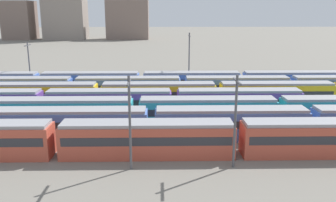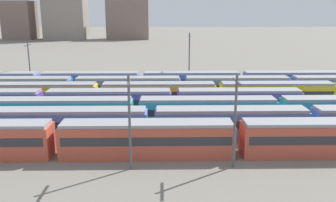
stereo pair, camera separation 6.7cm
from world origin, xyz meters
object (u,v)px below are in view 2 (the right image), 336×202
Objects in this scene: train_track_4 at (276,94)px; catenary_pole_0 at (130,118)px; catenary_pole_2 at (235,117)px; train_track_1 at (231,123)px; train_track_3 at (109,102)px; train_track_2 at (207,111)px; train_track_5 at (291,87)px; catenary_pole_3 at (29,63)px; train_track_0 at (238,138)px; catenary_pole_1 at (189,58)px; train_track_6 at (141,82)px.

catenary_pole_0 is (-21.46, -24.06, 3.19)m from train_track_4.
train_track_1 is at bearing 81.29° from catenary_pole_2.
catenary_pole_0 reaches higher than catenary_pole_2.
train_track_2 is at bearing -20.83° from train_track_3.
train_track_3 is 0.60× the size of train_track_4.
catenary_pole_3 is (-48.10, 8.37, 3.16)m from train_track_5.
train_track_5 is at bearing 60.58° from train_track_0.
catenary_pole_1 reaches higher than catenary_pole_2.
train_track_5 is at bearing 19.00° from train_track_3.
catenary_pole_1 is 1.19× the size of catenary_pole_2.
catenary_pole_1 reaches higher than train_track_0.
train_track_5 is 12.34× the size of catenary_pole_0.
train_track_6 is 34.61m from catenary_pole_0.
train_track_1 and train_track_4 have the same top height.
train_track_6 is at bearing -161.74° from catenary_pole_1.
train_track_0 is at bearing -116.85° from train_track_4.
catenary_pole_1 is at bearing 92.42° from catenary_pole_2.
train_track_4 is 46.12m from catenary_pole_3.
train_track_0 is 1.34× the size of train_track_3.
train_track_6 is 10.47m from catenary_pole_1.
train_track_4 is 10.28× the size of catenary_pole_2.
train_track_2 is 39.76m from catenary_pole_3.
train_track_2 is 16.70m from catenary_pole_0.
train_track_2 and train_track_4 have the same top height.
train_track_1 is at bearing -84.46° from catenary_pole_1.
train_track_4 is at bearing 48.27° from catenary_pole_0.
train_track_0 is at bearing -69.42° from train_track_6.
catenary_pole_0 is 1.00× the size of catenary_pole_2.
train_track_4 is 0.83× the size of train_track_5.
catenary_pole_2 is at bearing 1.87° from catenary_pole_0.
catenary_pole_2 reaches higher than train_track_3.
train_track_2 is 1.68× the size of train_track_3.
train_track_1 and train_track_6 have the same top height.
catenary_pole_2 is (1.57, -37.16, -0.87)m from catenary_pole_1.
train_track_0 and train_track_2 have the same top height.
train_track_3 is at bearing 128.14° from catenary_pole_2.
catenary_pole_1 is (-0.68, 23.83, 4.05)m from train_track_2.
train_track_6 is 8.25× the size of catenary_pole_3.
train_track_5 is 10.42× the size of catenary_pole_1.
train_track_2 is 1.00× the size of train_track_4.
train_track_4 is at bearing 40.00° from train_track_2.
train_track_1 is 10.28× the size of catenary_pole_2.
train_track_3 is (-15.53, 15.60, -0.00)m from train_track_0.
train_track_5 is (4.13, 5.20, 0.00)m from train_track_4.
train_track_0 is 6.92× the size of catenary_pole_1.
catenary_pole_3 is (-22.51, 37.63, -0.03)m from catenary_pole_0.
train_track_4 is 10.34× the size of catenary_pole_3.
catenary_pole_2 is (10.74, -34.13, 3.18)m from train_track_6.
train_track_6 is (-11.98, 26.00, 0.00)m from train_track_1.
catenary_pole_1 reaches higher than train_track_6.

